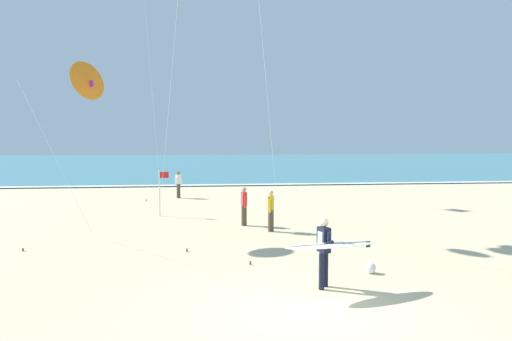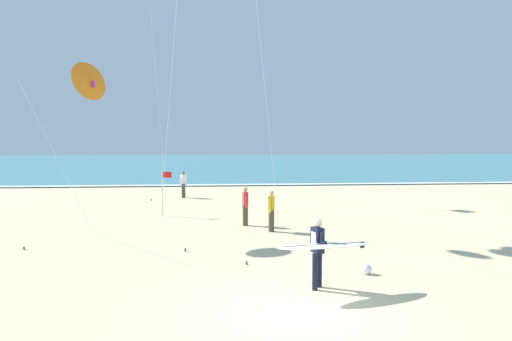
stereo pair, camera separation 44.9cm
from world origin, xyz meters
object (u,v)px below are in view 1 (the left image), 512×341
Objects in this scene: surfer_lead at (328,247)px; bystander_red_top at (244,206)px; lifeguard_flag at (161,189)px; bystander_yellow_top at (271,211)px; bystander_white_top at (178,184)px; beach_ball at (371,268)px; kite_delta_amber_near at (88,80)px.

surfer_lead is 8.55m from bystander_red_top.
lifeguard_flag reaches higher than surfer_lead.
bystander_white_top is at bearing 110.95° from bystander_yellow_top.
bystander_white_top reaches higher than beach_ball.
kite_delta_amber_near is 4.01× the size of bystander_red_top.
lifeguard_flag is at bearing 113.48° from surfer_lead.
kite_delta_amber_near is at bearing -116.75° from lifeguard_flag.
surfer_lead is 1.57× the size of bystander_white_top.
lifeguard_flag reaches higher than bystander_yellow_top.
bystander_red_top is at bearing -71.31° from bystander_white_top.
lifeguard_flag is (-0.46, -6.53, 0.45)m from bystander_white_top.
bystander_red_top is at bearing 14.74° from kite_delta_amber_near.
beach_ball is (5.90, -16.45, -0.67)m from bystander_white_top.
beach_ball is (2.78, -7.20, -0.67)m from bystander_red_top.
lifeguard_flag is (-3.59, 2.72, 0.45)m from bystander_red_top.
lifeguard_flag is at bearing 138.08° from bystander_yellow_top.
bystander_white_top is at bearing 76.47° from kite_delta_amber_near.
bystander_red_top is 1.00× the size of bystander_yellow_top.
beach_ball is at bearing -72.48° from bystander_yellow_top.
bystander_red_top is at bearing 98.51° from surfer_lead.
surfer_lead is 2.16m from beach_ball.
surfer_lead is 8.89× the size of beach_ball.
bystander_white_top is at bearing 103.94° from surfer_lead.
kite_delta_amber_near is 22.77× the size of beach_ball.
surfer_lead is 18.24m from bystander_white_top.
beach_ball is at bearing 39.58° from surfer_lead.
kite_delta_amber_near reaches higher than bystander_red_top.
beach_ball is at bearing -70.26° from bystander_white_top.
bystander_red_top is at bearing -37.16° from lifeguard_flag.
bystander_red_top is at bearing 124.71° from bystander_yellow_top.
surfer_lead is at bearing -44.86° from kite_delta_amber_near.
bystander_red_top is 9.76m from bystander_white_top.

